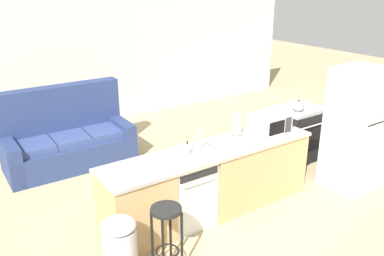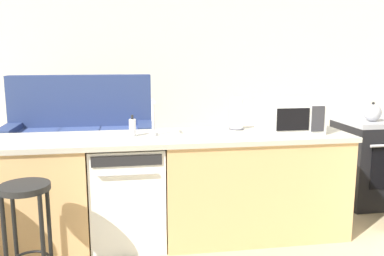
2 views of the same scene
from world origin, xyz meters
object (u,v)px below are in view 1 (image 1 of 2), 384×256
Objects in this scene: dishwasher at (185,192)px; microwave at (270,123)px; bar_stool at (167,225)px; paper_towel_roll at (237,125)px; refrigerator at (358,128)px; soap_bottle at (187,149)px; trash_bin at (120,251)px; kettle at (298,106)px; stove_range at (297,133)px; couch at (67,141)px.

microwave is at bearing -0.05° from dishwasher.
paper_towel_roll is at bearing 27.31° from bar_stool.
refrigerator is at bearing -24.89° from paper_towel_roll.
soap_bottle reaches higher than trash_bin.
kettle is (2.43, 0.42, 0.56)m from dishwasher.
microwave is 1.33m from soap_bottle.
stove_range is 3.81m from couch.
paper_towel_roll is (-1.63, 0.75, 0.16)m from refrigerator.
refrigerator is at bearing 1.46° from bar_stool.
soap_bottle is 1.06m from bar_stool.
kettle is 3.74m from trash_bin.
kettle is at bearing 15.18° from trash_bin.
kettle is at bearing -34.55° from couch.
soap_bottle is 1.44m from trash_bin.
refrigerator reaches higher than paper_towel_roll.
trash_bin is at bearing 179.92° from refrigerator.
paper_towel_roll is at bearing -55.31° from couch.
dishwasher is 0.56m from soap_bottle.
paper_towel_roll reaches higher than trash_bin.
bar_stool is (-0.65, -0.63, 0.11)m from dishwasher.
bar_stool and trash_bin have the same top height.
couch is (-2.03, 2.54, -0.65)m from microwave.
paper_towel_roll is at bearing -168.07° from stove_range.
couch is at bearing 124.69° from paper_towel_roll.
bar_stool is (-2.03, -0.63, -0.50)m from microwave.
dishwasher is 2.66m from stove_range.
microwave reaches higher than kettle.
dishwasher is 1.17m from paper_towel_roll.
kettle reaches higher than bar_stool.
dishwasher is 2.70m from refrigerator.
paper_towel_roll is (-1.63, -0.34, 0.59)m from stove_range.
soap_bottle reaches higher than stove_range.
couch reaches higher than trash_bin.
microwave is (-1.22, 0.55, 0.16)m from refrigerator.
stove_range is at bearing -31.58° from couch.
refrigerator is 2.61m from soap_bottle.
kettle reaches higher than dishwasher.
dishwasher is at bearing 179.95° from microwave.
kettle reaches higher than trash_bin.
refrigerator is (2.60, -0.55, 0.46)m from dishwasher.
stove_range is 3.19× the size of paper_towel_roll.
stove_range is 0.51× the size of refrigerator.
dishwasher is at bearing 25.69° from trash_bin.
dishwasher is 0.42× the size of couch.
trash_bin is at bearing -154.31° from dishwasher.
microwave is at bearing -158.04° from kettle.
dishwasher is 1.14× the size of trash_bin.
couch is at bearing 105.50° from soap_bottle.
couch is at bearing 81.04° from trash_bin.
stove_range is 3.46m from bar_stool.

